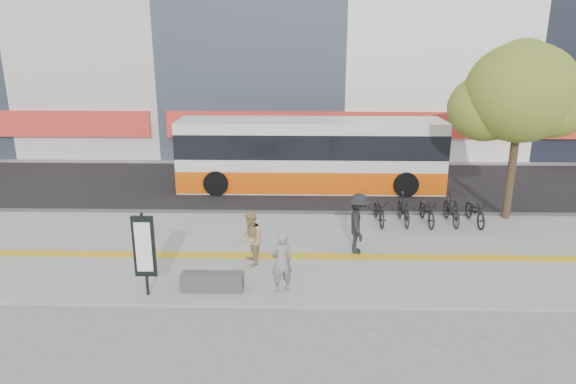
{
  "coord_description": "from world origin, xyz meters",
  "views": [
    {
      "loc": [
        -0.33,
        -13.16,
        6.31
      ],
      "look_at": [
        -0.71,
        2.0,
        1.8
      ],
      "focal_mm": 31.87,
      "sensor_mm": 36.0,
      "label": 1
    }
  ],
  "objects_px": {
    "signboard": "(144,248)",
    "street_tree": "(519,95)",
    "bench": "(212,282)",
    "pedestrian_tan": "(251,238)",
    "pedestrian_dark": "(358,224)",
    "bus": "(310,156)",
    "seated_woman": "(281,262)"
  },
  "relations": [
    {
      "from": "bus",
      "to": "pedestrian_dark",
      "type": "relative_size",
      "value": 6.08
    },
    {
      "from": "seated_woman",
      "to": "pedestrian_dark",
      "type": "bearing_deg",
      "value": -153.63
    },
    {
      "from": "bench",
      "to": "bus",
      "type": "relative_size",
      "value": 0.14
    },
    {
      "from": "bench",
      "to": "pedestrian_dark",
      "type": "relative_size",
      "value": 0.86
    },
    {
      "from": "signboard",
      "to": "street_tree",
      "type": "bearing_deg",
      "value": 29.07
    },
    {
      "from": "signboard",
      "to": "street_tree",
      "type": "xyz_separation_m",
      "value": [
        11.38,
        6.33,
        3.15
      ]
    },
    {
      "from": "bench",
      "to": "street_tree",
      "type": "xyz_separation_m",
      "value": [
        9.78,
        6.02,
        4.21
      ]
    },
    {
      "from": "pedestrian_dark",
      "to": "pedestrian_tan",
      "type": "bearing_deg",
      "value": 108.67
    },
    {
      "from": "signboard",
      "to": "street_tree",
      "type": "relative_size",
      "value": 0.35
    },
    {
      "from": "bench",
      "to": "signboard",
      "type": "relative_size",
      "value": 0.73
    },
    {
      "from": "seated_woman",
      "to": "pedestrian_dark",
      "type": "height_order",
      "value": "pedestrian_dark"
    },
    {
      "from": "street_tree",
      "to": "seated_woman",
      "type": "xyz_separation_m",
      "value": [
        -7.98,
        -6.02,
        -3.63
      ]
    },
    {
      "from": "street_tree",
      "to": "bus",
      "type": "distance_m",
      "value": 8.54
    },
    {
      "from": "signboard",
      "to": "seated_woman",
      "type": "bearing_deg",
      "value": 5.13
    },
    {
      "from": "signboard",
      "to": "bus",
      "type": "distance_m",
      "value": 10.89
    },
    {
      "from": "signboard",
      "to": "pedestrian_dark",
      "type": "distance_m",
      "value": 6.32
    },
    {
      "from": "seated_woman",
      "to": "pedestrian_dark",
      "type": "distance_m",
      "value": 3.39
    },
    {
      "from": "bench",
      "to": "signboard",
      "type": "height_order",
      "value": "signboard"
    },
    {
      "from": "bench",
      "to": "bus",
      "type": "distance_m",
      "value": 10.13
    },
    {
      "from": "pedestrian_dark",
      "to": "bench",
      "type": "bearing_deg",
      "value": 124.74
    },
    {
      "from": "seated_woman",
      "to": "pedestrian_tan",
      "type": "height_order",
      "value": "seated_woman"
    },
    {
      "from": "pedestrian_tan",
      "to": "street_tree",
      "type": "bearing_deg",
      "value": 100.5
    },
    {
      "from": "pedestrian_dark",
      "to": "signboard",
      "type": "bearing_deg",
      "value": 119.3
    },
    {
      "from": "signboard",
      "to": "bus",
      "type": "bearing_deg",
      "value": 66.78
    },
    {
      "from": "seated_woman",
      "to": "signboard",
      "type": "bearing_deg",
      "value": -17.38
    },
    {
      "from": "seated_woman",
      "to": "bench",
      "type": "bearing_deg",
      "value": -22.51
    },
    {
      "from": "signboard",
      "to": "pedestrian_dark",
      "type": "height_order",
      "value": "signboard"
    },
    {
      "from": "seated_woman",
      "to": "pedestrian_dark",
      "type": "xyz_separation_m",
      "value": [
        2.23,
        2.55,
        0.12
      ]
    },
    {
      "from": "signboard",
      "to": "bus",
      "type": "height_order",
      "value": "bus"
    },
    {
      "from": "signboard",
      "to": "pedestrian_dark",
      "type": "relative_size",
      "value": 1.18
    },
    {
      "from": "signboard",
      "to": "bus",
      "type": "xyz_separation_m",
      "value": [
        4.29,
        10.01,
        0.11
      ]
    },
    {
      "from": "bench",
      "to": "pedestrian_tan",
      "type": "bearing_deg",
      "value": 62.24
    }
  ]
}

